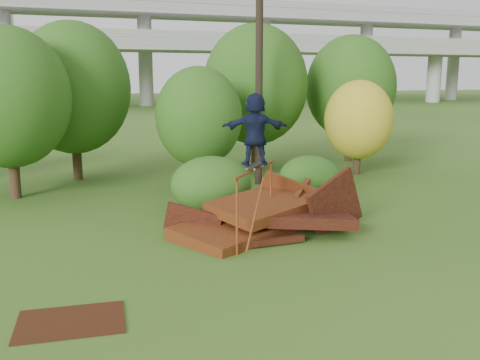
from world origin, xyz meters
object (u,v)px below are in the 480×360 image
object	(u,v)px
skater	(255,129)
scrap_pile	(267,217)
flat_plate	(71,322)
utility_pole	(259,39)

from	to	relation	value
skater	scrap_pile	bearing A→B (deg)	-118.94
skater	flat_plate	size ratio (longest dim) A/B	0.99
scrap_pile	utility_pole	xyz separation A→B (m)	(2.30, 6.18, 5.11)
scrap_pile	utility_pole	bearing A→B (deg)	69.62
scrap_pile	utility_pole	distance (m)	8.34
utility_pole	scrap_pile	bearing A→B (deg)	-110.38
scrap_pile	skater	xyz separation A→B (m)	(-0.60, -0.58, 2.47)
skater	utility_pole	bearing A→B (deg)	-96.14
skater	utility_pole	world-z (taller)	utility_pole
scrap_pile	flat_plate	distance (m)	6.58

